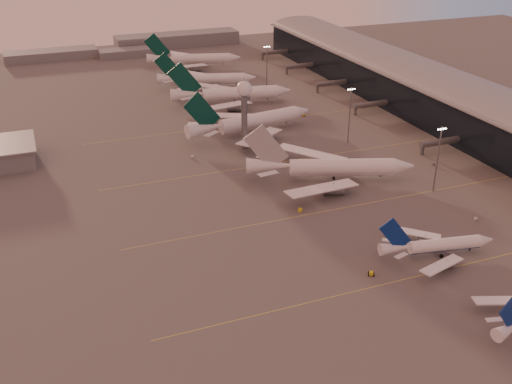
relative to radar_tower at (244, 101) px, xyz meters
name	(u,v)px	position (x,y,z in m)	size (l,w,h in m)	color
ground	(386,309)	(-5.00, -120.00, -20.95)	(700.00, 700.00, 0.00)	#4F4D4D
taxiway_markings	(373,201)	(25.00, -64.00, -20.94)	(180.00, 185.25, 0.02)	gold
terminal	(458,105)	(102.88, -9.91, -10.43)	(57.00, 362.00, 23.04)	black
radar_tower	(244,101)	(0.00, 0.00, 0.00)	(6.40, 6.40, 31.10)	slate
mast_b	(438,156)	(50.00, -65.00, -7.21)	(3.60, 0.56, 25.00)	slate
mast_c	(350,113)	(45.00, -10.00, -7.21)	(3.60, 0.56, 25.00)	slate
mast_d	(267,65)	(43.00, 80.00, -7.21)	(3.60, 0.56, 25.00)	slate
distant_horizon	(142,45)	(-2.38, 205.14, -17.06)	(165.00, 37.50, 9.00)	slate
narrowbody_mid	(437,247)	(23.19, -102.69, -18.01)	(36.89, 29.19, 14.53)	white
widebody_white	(331,171)	(19.03, -42.93, -17.00)	(62.03, 48.84, 22.80)	white
greentail_a	(251,124)	(9.43, 16.50, -16.78)	(64.60, 51.78, 23.60)	white
greentail_b	(232,96)	(15.80, 61.33, -16.82)	(63.89, 51.14, 23.41)	white
greentail_c	(207,81)	(12.94, 96.05, -17.28)	(55.87, 44.52, 20.76)	white
greentail_d	(194,61)	(19.19, 144.20, -17.04)	(59.48, 47.40, 22.12)	white
gsv_tug_mid	(371,274)	(-0.41, -104.85, -20.39)	(4.46, 3.87, 1.09)	yellow
gsv_truck_b	(477,218)	(49.67, -89.24, -19.93)	(5.23, 3.16, 1.99)	silver
gsv_truck_c	(301,208)	(-2.29, -61.83, -19.66)	(6.29, 5.66, 2.53)	yellow
gsv_catering_b	(434,160)	(64.79, -45.11, -18.85)	(5.14, 2.48, 4.21)	slate
gsv_tug_far	(301,160)	(16.16, -22.37, -20.38)	(4.47, 4.15, 1.10)	yellow
gsv_truck_d	(192,155)	(-24.26, -2.08, -19.86)	(3.54, 5.61, 2.13)	silver
gsv_tug_hangar	(304,115)	(42.19, 29.46, -20.50)	(3.55, 3.20, 0.87)	yellow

